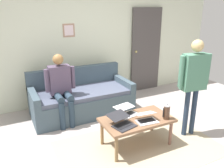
% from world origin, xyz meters
% --- Properties ---
extents(ground_plane, '(7.68, 7.68, 0.00)m').
position_xyz_m(ground_plane, '(0.00, 0.00, 0.00)').
color(ground_plane, '#AAA09C').
extents(area_rug, '(2.42, 1.53, 0.01)m').
position_xyz_m(area_rug, '(-0.10, 0.09, 0.00)').
color(area_rug, tan).
rests_on(area_rug, ground_plane).
extents(back_wall, '(7.04, 0.11, 2.70)m').
position_xyz_m(back_wall, '(0.00, -2.20, 1.35)').
color(back_wall, silver).
rests_on(back_wall, ground_plane).
extents(interior_door, '(0.82, 0.09, 2.05)m').
position_xyz_m(interior_door, '(-1.68, -2.11, 1.02)').
color(interior_door, '#494342').
rests_on(interior_door, ground_plane).
extents(couch, '(1.96, 0.92, 0.88)m').
position_xyz_m(couch, '(0.27, -1.50, 0.30)').
color(couch, '#3F515D').
rests_on(couch, ground_plane).
extents(coffee_table, '(1.08, 0.61, 0.45)m').
position_xyz_m(coffee_table, '(-0.10, -0.01, 0.40)').
color(coffee_table, brown).
rests_on(coffee_table, ground_plane).
extents(laptop_left, '(0.33, 0.30, 0.13)m').
position_xyz_m(laptop_left, '(-0.19, 0.11, 0.49)').
color(laptop_left, silver).
rests_on(laptop_left, coffee_table).
extents(laptop_center, '(0.39, 0.43, 0.15)m').
position_xyz_m(laptop_center, '(0.19, 0.06, 0.50)').
color(laptop_center, '#28282D').
rests_on(laptop_center, coffee_table).
extents(laptop_right, '(0.37, 0.36, 0.12)m').
position_xyz_m(laptop_right, '(-0.04, -0.21, 0.49)').
color(laptop_right, silver).
rests_on(laptop_right, coffee_table).
extents(french_press, '(0.12, 0.10, 0.25)m').
position_xyz_m(french_press, '(-0.50, 0.19, 0.56)').
color(french_press, '#4C3323').
rests_on(french_press, coffee_table).
extents(person_standing, '(0.57, 0.23, 1.60)m').
position_xyz_m(person_standing, '(-1.06, 0.12, 1.03)').
color(person_standing, '#26354B').
rests_on(person_standing, ground_plane).
extents(person_seated, '(0.55, 0.51, 1.28)m').
position_xyz_m(person_seated, '(0.71, -1.27, 0.73)').
color(person_seated, '#28394A').
rests_on(person_seated, ground_plane).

